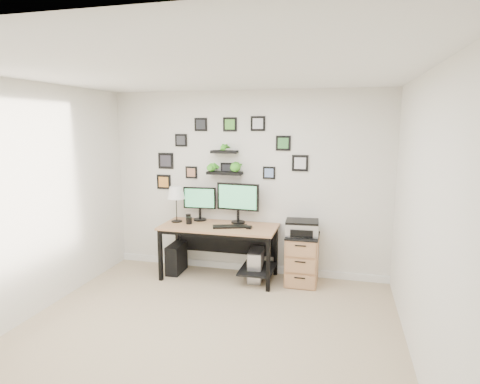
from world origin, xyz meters
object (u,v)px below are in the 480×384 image
(monitor_right, at_px, (238,200))
(table_lamp, at_px, (176,194))
(file_cabinet, at_px, (302,259))
(pc_tower_black, at_px, (176,258))
(pc_tower_grey, at_px, (256,265))
(printer, at_px, (302,228))
(desk, at_px, (222,234))
(mug, at_px, (189,221))
(monitor_left, at_px, (200,201))

(monitor_right, xyz_separation_m, table_lamp, (-0.87, -0.14, 0.07))
(file_cabinet, bearing_deg, pc_tower_black, -178.45)
(pc_tower_grey, distance_m, printer, 0.83)
(table_lamp, bearing_deg, file_cabinet, 0.76)
(pc_tower_grey, height_order, file_cabinet, file_cabinet)
(pc_tower_black, relative_size, file_cabinet, 0.62)
(table_lamp, height_order, file_cabinet, table_lamp)
(pc_tower_black, height_order, printer, printer)
(desk, bearing_deg, pc_tower_grey, 2.42)
(monitor_right, bearing_deg, desk, -135.81)
(pc_tower_grey, bearing_deg, monitor_right, 152.24)
(mug, distance_m, pc_tower_black, 0.63)
(pc_tower_grey, bearing_deg, table_lamp, 179.31)
(monitor_left, distance_m, table_lamp, 0.36)
(monitor_right, height_order, pc_tower_grey, monitor_right)
(pc_tower_black, relative_size, printer, 0.92)
(pc_tower_black, bearing_deg, printer, 1.03)
(monitor_left, bearing_deg, pc_tower_grey, -11.28)
(pc_tower_grey, bearing_deg, mug, -176.46)
(table_lamp, height_order, mug, table_lamp)
(printer, bearing_deg, file_cabinet, -42.20)
(mug, bearing_deg, printer, 3.92)
(desk, xyz_separation_m, monitor_left, (-0.39, 0.19, 0.41))
(monitor_right, distance_m, file_cabinet, 1.20)
(monitor_left, relative_size, pc_tower_grey, 1.11)
(file_cabinet, relative_size, printer, 1.49)
(pc_tower_black, height_order, pc_tower_grey, pc_tower_grey)
(monitor_right, bearing_deg, mug, -161.82)
(monitor_left, xyz_separation_m, mug, (-0.08, -0.23, -0.24))
(monitor_right, distance_m, pc_tower_grey, 0.94)
(monitor_right, height_order, mug, monitor_right)
(monitor_left, relative_size, printer, 1.08)
(table_lamp, height_order, pc_tower_grey, table_lamp)
(desk, bearing_deg, monitor_right, 44.19)
(table_lamp, relative_size, mug, 5.34)
(pc_tower_black, bearing_deg, mug, -12.67)
(monitor_left, bearing_deg, table_lamp, -151.55)
(pc_tower_grey, relative_size, printer, 0.98)
(monitor_right, height_order, pc_tower_black, monitor_right)
(monitor_left, relative_size, file_cabinet, 0.73)
(file_cabinet, bearing_deg, mug, -176.49)
(mug, bearing_deg, table_lamp, 161.40)
(mug, distance_m, file_cabinet, 1.65)
(pc_tower_grey, bearing_deg, desk, -177.58)
(monitor_left, height_order, monitor_right, monitor_right)
(table_lamp, distance_m, mug, 0.43)
(desk, relative_size, pc_tower_black, 3.84)
(monitor_right, relative_size, printer, 1.36)
(monitor_right, distance_m, table_lamp, 0.89)
(desk, distance_m, pc_tower_grey, 0.63)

